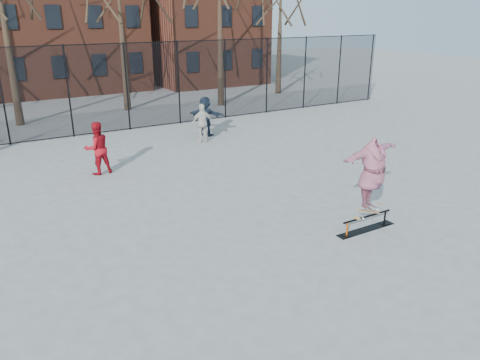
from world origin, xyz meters
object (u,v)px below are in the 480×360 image
skate_rail (366,224)px  skater (372,178)px  bystander_navy (205,116)px  bystander_red (97,148)px  bystander_white (203,123)px  skateboard (368,214)px

skate_rail → skater: skater is taller
bystander_navy → skate_rail: bearing=135.3°
skate_rail → bystander_red: 9.26m
bystander_white → bystander_navy: bystander_navy is taller
skate_rail → bystander_navy: bystander_navy is taller
bystander_red → bystander_navy: 6.25m
skateboard → skater: 0.96m
skateboard → bystander_white: 9.86m
bystander_white → bystander_red: bearing=29.5°
skateboard → bystander_navy: bystander_navy is taller
skate_rail → skater: 1.25m
skateboard → bystander_red: bystander_red is taller
bystander_navy → bystander_white: bearing=107.3°
bystander_red → bystander_white: bystander_red is taller
bystander_red → skater: bearing=113.0°
skate_rail → bystander_red: bystander_red is taller
skate_rail → bystander_navy: (0.91, 10.82, 0.73)m
skater → bystander_navy: (0.88, 10.82, -0.52)m
skateboard → bystander_navy: 10.87m
skate_rail → bystander_white: 9.88m
skater → bystander_red: 9.26m
skate_rail → bystander_navy: size_ratio=1.02×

